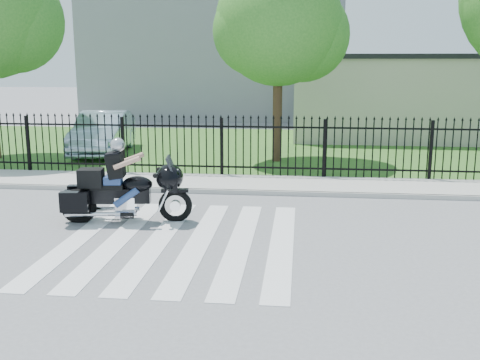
# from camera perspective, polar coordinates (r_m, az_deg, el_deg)

# --- Properties ---
(ground) EXTENTS (120.00, 120.00, 0.00)m
(ground) POSITION_cam_1_polar(r_m,az_deg,el_deg) (11.05, -6.23, -6.21)
(ground) COLOR slate
(ground) RESTS_ON ground
(crosswalk) EXTENTS (5.00, 5.50, 0.01)m
(crosswalk) POSITION_cam_1_polar(r_m,az_deg,el_deg) (11.05, -6.23, -6.18)
(crosswalk) COLOR silver
(crosswalk) RESTS_ON ground
(sidewalk) EXTENTS (40.00, 2.00, 0.12)m
(sidewalk) POSITION_cam_1_polar(r_m,az_deg,el_deg) (15.78, -2.36, -0.34)
(sidewalk) COLOR #ADAAA3
(sidewalk) RESTS_ON ground
(curb) EXTENTS (40.00, 0.12, 0.12)m
(curb) POSITION_cam_1_polar(r_m,az_deg,el_deg) (14.82, -2.93, -1.17)
(curb) COLOR #ADAAA3
(curb) RESTS_ON ground
(grass_strip) EXTENTS (40.00, 12.00, 0.02)m
(grass_strip) POSITION_cam_1_polar(r_m,az_deg,el_deg) (22.62, 0.29, 3.34)
(grass_strip) COLOR #2D591E
(grass_strip) RESTS_ON ground
(iron_fence) EXTENTS (26.00, 0.04, 1.80)m
(iron_fence) POSITION_cam_1_polar(r_m,az_deg,el_deg) (16.60, -1.87, 3.24)
(iron_fence) COLOR black
(iron_fence) RESTS_ON ground
(tree_mid) EXTENTS (4.20, 4.20, 6.78)m
(tree_mid) POSITION_cam_1_polar(r_m,az_deg,el_deg) (19.29, 3.94, 15.67)
(tree_mid) COLOR #382316
(tree_mid) RESTS_ON ground
(building_low) EXTENTS (10.00, 6.00, 3.50)m
(building_low) POSITION_cam_1_polar(r_m,az_deg,el_deg) (26.71, 16.49, 7.96)
(building_low) COLOR #BDB29D
(building_low) RESTS_ON ground
(building_low_roof) EXTENTS (10.20, 6.20, 0.20)m
(building_low_roof) POSITION_cam_1_polar(r_m,az_deg,el_deg) (26.65, 16.73, 11.92)
(building_low_roof) COLOR black
(building_low_roof) RESTS_ON building_low
(building_tall) EXTENTS (15.00, 10.00, 12.00)m
(building_tall) POSITION_cam_1_polar(r_m,az_deg,el_deg) (36.71, -2.19, 16.08)
(building_tall) COLOR gray
(building_tall) RESTS_ON ground
(motorcycle_rider) EXTENTS (2.85, 1.14, 1.89)m
(motorcycle_rider) POSITION_cam_1_polar(r_m,az_deg,el_deg) (12.35, -11.88, -0.73)
(motorcycle_rider) COLOR black
(motorcycle_rider) RESTS_ON ground
(parked_car) EXTENTS (2.28, 4.93, 1.57)m
(parked_car) POSITION_cam_1_polar(r_m,az_deg,el_deg) (21.56, -13.74, 4.69)
(parked_car) COLOR #A7C1D3
(parked_car) RESTS_ON grass_strip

